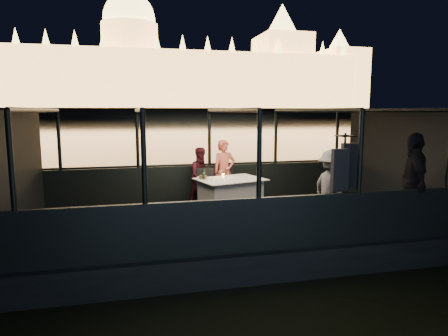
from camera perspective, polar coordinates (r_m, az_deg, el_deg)
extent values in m
plane|color=black|center=(88.05, -12.25, 6.12)|extent=(500.00, 500.00, 0.00)
cube|color=black|center=(8.69, 0.63, -10.53)|extent=(8.60, 4.40, 1.00)
cube|color=black|center=(8.55, 0.63, -7.49)|extent=(8.00, 4.00, 0.04)
cube|color=black|center=(10.35, -2.07, -2.07)|extent=(8.00, 0.08, 0.90)
cube|color=black|center=(6.58, 4.93, -8.07)|extent=(8.00, 0.08, 0.90)
cube|color=#423D33|center=(218.00, -13.08, 7.44)|extent=(400.00, 140.00, 6.00)
cube|color=silver|center=(9.08, 0.91, -3.93)|extent=(1.68, 1.40, 0.77)
cube|color=black|center=(9.59, -2.49, -2.89)|extent=(0.46, 0.46, 0.90)
cube|color=black|center=(9.90, 0.50, -2.53)|extent=(0.47, 0.47, 0.86)
imported|color=#DA644F|center=(9.99, 0.03, -0.69)|extent=(0.61, 0.45, 1.58)
imported|color=#41121C|center=(9.91, -3.20, -0.78)|extent=(0.77, 0.66, 1.40)
imported|color=silver|center=(8.16, 15.09, -2.27)|extent=(0.65, 1.04, 1.54)
imported|color=black|center=(8.34, 25.35, -2.54)|extent=(0.87, 1.21, 1.89)
cylinder|color=#123313|center=(8.92, -2.92, -0.70)|extent=(0.07, 0.07, 0.28)
cylinder|color=brown|center=(9.03, -3.03, -1.30)|extent=(0.20, 0.20, 0.07)
cylinder|color=orange|center=(9.18, -0.14, -1.13)|extent=(0.08, 0.08, 0.09)
cylinder|color=silver|center=(8.97, 1.49, -1.56)|extent=(0.30, 0.30, 0.01)
cylinder|color=white|center=(9.20, -3.22, -1.32)|extent=(0.29, 0.29, 0.01)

